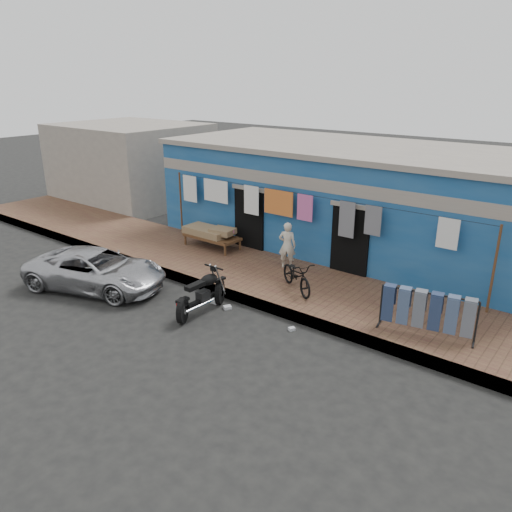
{
  "coord_description": "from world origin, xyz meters",
  "views": [
    {
      "loc": [
        7.18,
        -7.2,
        5.39
      ],
      "look_at": [
        0.0,
        2.0,
        1.15
      ],
      "focal_mm": 35.0,
      "sensor_mm": 36.0,
      "label": 1
    }
  ],
  "objects_px": {
    "car": "(96,269)",
    "jeans_rack": "(427,312)",
    "charpoy": "(212,237)",
    "bicycle": "(297,272)",
    "seated_person": "(287,245)",
    "motorcycle": "(202,292)"
  },
  "relations": [
    {
      "from": "seated_person",
      "to": "bicycle",
      "type": "height_order",
      "value": "seated_person"
    },
    {
      "from": "jeans_rack",
      "to": "car",
      "type": "bearing_deg",
      "value": -162.5
    },
    {
      "from": "car",
      "to": "jeans_rack",
      "type": "height_order",
      "value": "jeans_rack"
    },
    {
      "from": "seated_person",
      "to": "charpoy",
      "type": "height_order",
      "value": "seated_person"
    },
    {
      "from": "bicycle",
      "to": "jeans_rack",
      "type": "height_order",
      "value": "bicycle"
    },
    {
      "from": "car",
      "to": "jeans_rack",
      "type": "xyz_separation_m",
      "value": [
        7.98,
        2.52,
        0.19
      ]
    },
    {
      "from": "charpoy",
      "to": "bicycle",
      "type": "bearing_deg",
      "value": -16.48
    },
    {
      "from": "bicycle",
      "to": "jeans_rack",
      "type": "xyz_separation_m",
      "value": [
        3.38,
        -0.18,
        -0.01
      ]
    },
    {
      "from": "seated_person",
      "to": "motorcycle",
      "type": "xyz_separation_m",
      "value": [
        -0.28,
        -3.16,
        -0.39
      ]
    },
    {
      "from": "car",
      "to": "seated_person",
      "type": "distance_m",
      "value": 5.21
    },
    {
      "from": "seated_person",
      "to": "bicycle",
      "type": "bearing_deg",
      "value": 110.86
    },
    {
      "from": "bicycle",
      "to": "jeans_rack",
      "type": "bearing_deg",
      "value": -61.31
    },
    {
      "from": "car",
      "to": "bicycle",
      "type": "xyz_separation_m",
      "value": [
        4.6,
        2.7,
        0.2
      ]
    },
    {
      "from": "charpoy",
      "to": "jeans_rack",
      "type": "bearing_deg",
      "value": -10.45
    },
    {
      "from": "bicycle",
      "to": "motorcycle",
      "type": "xyz_separation_m",
      "value": [
        -1.37,
        -2.02,
        -0.22
      ]
    },
    {
      "from": "car",
      "to": "seated_person",
      "type": "xyz_separation_m",
      "value": [
        3.51,
        3.84,
        0.38
      ]
    },
    {
      "from": "motorcycle",
      "to": "charpoy",
      "type": "height_order",
      "value": "motorcycle"
    },
    {
      "from": "seated_person",
      "to": "jeans_rack",
      "type": "relative_size",
      "value": 0.65
    },
    {
      "from": "seated_person",
      "to": "bicycle",
      "type": "distance_m",
      "value": 1.59
    },
    {
      "from": "car",
      "to": "motorcycle",
      "type": "relative_size",
      "value": 2.36
    },
    {
      "from": "seated_person",
      "to": "jeans_rack",
      "type": "distance_m",
      "value": 4.66
    },
    {
      "from": "motorcycle",
      "to": "jeans_rack",
      "type": "relative_size",
      "value": 0.79
    }
  ]
}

